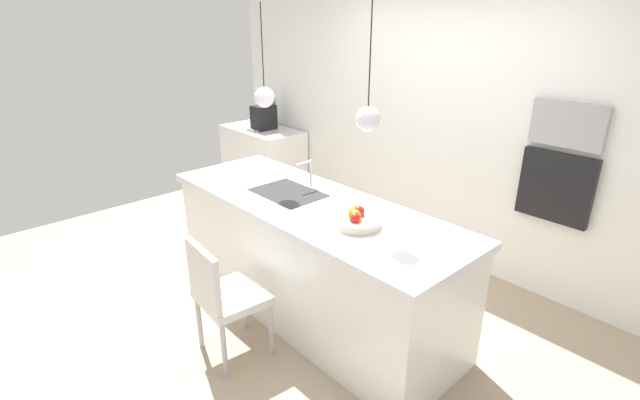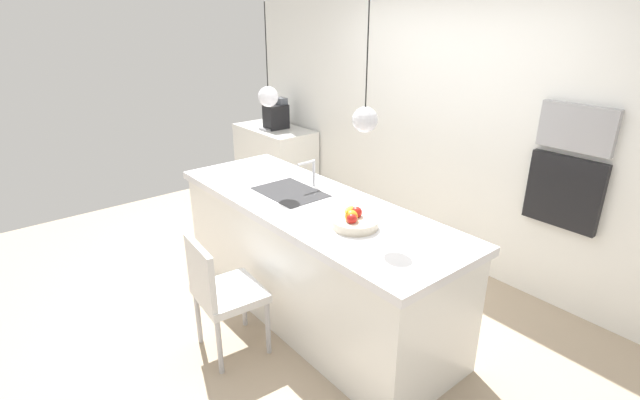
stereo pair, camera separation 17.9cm
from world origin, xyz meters
The scene contains 13 objects.
floor centered at (0.00, 0.00, 0.00)m, with size 6.60×6.60×0.00m, color tan.
back_wall centered at (0.00, 1.65, 1.30)m, with size 6.00×0.10×2.60m, color white.
kitchen_island centered at (0.00, 0.00, 0.48)m, with size 2.58×0.89×0.96m.
sink_basin centered at (-0.27, 0.00, 0.95)m, with size 0.56×0.40×0.02m, color #2D2D30.
faucet centered at (-0.27, 0.21, 1.10)m, with size 0.02×0.17×0.22m.
fruit_bowl centered at (0.52, -0.05, 1.00)m, with size 0.31×0.31×0.15m.
side_counter centered at (-2.40, 1.28, 0.45)m, with size 1.10×0.60×0.90m, color white.
coffee_machine centered at (-2.35, 1.28, 1.06)m, with size 0.20×0.35×0.38m.
microwave centered at (1.14, 1.58, 1.50)m, with size 0.54×0.08×0.34m, color #9E9EA3.
oven centered at (1.14, 1.58, 1.00)m, with size 0.56×0.08×0.56m, color black.
chair_near centered at (0.00, -0.79, 0.51)m, with size 0.48×0.46×0.89m.
pendant_light_left centered at (-0.54, 0.00, 1.67)m, with size 0.16×0.16×0.76m.
pendant_light_right centered at (0.54, 0.00, 1.67)m, with size 0.16×0.16×0.76m.
Camera 2 is at (2.56, -2.01, 2.29)m, focal length 26.37 mm.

